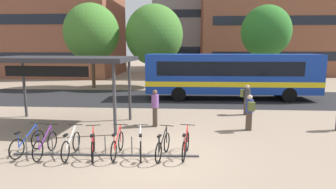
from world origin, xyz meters
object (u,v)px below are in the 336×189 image
at_px(commuter_olive_pack_1, 246,97).
at_px(street_tree_0, 92,33).
at_px(commuter_olive_pack_3, 250,110).
at_px(street_tree_1, 154,35).
at_px(parked_bicycle_red_4, 117,145).
at_px(street_tree_2, 266,32).
at_px(parked_bicycle_blue_0, 28,143).
at_px(parked_bicycle_black_6, 163,146).
at_px(transit_shelter, 62,61).
at_px(commuter_navy_pack_0, 155,105).
at_px(city_bus, 232,74).
at_px(parked_bicycle_red_7, 186,145).
at_px(parked_bicycle_red_3, 93,146).
at_px(parked_bicycle_white_5, 141,146).
at_px(parked_bicycle_white_2, 71,145).
at_px(parked_bicycle_purple_1, 45,145).

xyz_separation_m(commuter_olive_pack_1, street_tree_0, (-11.75, 9.78, 3.99)).
distance_m(commuter_olive_pack_3, street_tree_1, 15.17).
height_order(parked_bicycle_red_4, street_tree_2, street_tree_2).
xyz_separation_m(parked_bicycle_blue_0, parked_bicycle_black_6, (4.76, -0.03, 0.00)).
distance_m(parked_bicycle_blue_0, transit_shelter, 4.59).
bearing_deg(transit_shelter, commuter_navy_pack_0, 3.91).
distance_m(city_bus, parked_bicycle_red_4, 12.65).
relative_size(parked_bicycle_red_4, commuter_navy_pack_0, 0.98).
relative_size(parked_bicycle_red_7, transit_shelter, 0.26).
distance_m(parked_bicycle_red_3, commuter_navy_pack_0, 4.33).
bearing_deg(commuter_navy_pack_0, commuter_olive_pack_3, 86.59).
bearing_deg(parked_bicycle_blue_0, parked_bicycle_red_4, -78.72).
bearing_deg(parked_bicycle_red_4, city_bus, -26.12).
bearing_deg(commuter_olive_pack_1, street_tree_2, 96.88).
xyz_separation_m(street_tree_1, street_tree_2, (10.49, 2.20, 0.38)).
bearing_deg(street_tree_1, transit_shelter, -102.36).
bearing_deg(parked_bicycle_white_5, commuter_navy_pack_0, -10.29).
distance_m(commuter_navy_pack_0, commuter_olive_pack_3, 4.30).
bearing_deg(street_tree_0, parked_bicycle_blue_0, -79.82).
height_order(commuter_olive_pack_3, street_tree_2, street_tree_2).
xyz_separation_m(parked_bicycle_white_2, street_tree_2, (11.52, 19.20, 4.76)).
xyz_separation_m(city_bus, parked_bicycle_black_6, (-4.05, -11.28, -1.39)).
bearing_deg(street_tree_1, parked_bicycle_red_4, -88.11).
height_order(parked_bicycle_purple_1, transit_shelter, transit_shelter).
xyz_separation_m(parked_bicycle_red_4, transit_shelter, (-3.44, 3.71, 2.68)).
distance_m(parked_bicycle_red_7, commuter_olive_pack_3, 4.35).
xyz_separation_m(parked_bicycle_purple_1, commuter_olive_pack_1, (8.14, 6.54, 0.58)).
relative_size(parked_bicycle_red_3, street_tree_2, 0.22).
bearing_deg(parked_bicycle_white_2, parked_bicycle_purple_1, 89.66).
relative_size(commuter_olive_pack_1, street_tree_1, 0.22).
xyz_separation_m(street_tree_0, street_tree_1, (5.54, 0.70, -0.19)).
bearing_deg(city_bus, commuter_navy_pack_0, -122.93).
height_order(parked_bicycle_red_3, parked_bicycle_white_5, same).
xyz_separation_m(parked_bicycle_white_2, parked_bicycle_red_7, (3.93, 0.23, 0.00)).
distance_m(parked_bicycle_white_5, street_tree_0, 18.17).
bearing_deg(parked_bicycle_black_6, street_tree_2, -12.28).
xyz_separation_m(parked_bicycle_purple_1, street_tree_0, (-3.61, 16.32, 4.57)).
height_order(parked_bicycle_white_2, parked_bicycle_red_3, same).
xyz_separation_m(parked_bicycle_blue_0, commuter_olive_pack_1, (8.85, 6.41, 0.58)).
relative_size(commuter_olive_pack_1, street_tree_0, 0.22).
bearing_deg(parked_bicycle_red_3, parked_bicycle_red_4, -95.07).
bearing_deg(parked_bicycle_blue_0, street_tree_0, 21.28).
bearing_deg(parked_bicycle_red_7, parked_bicycle_purple_1, 100.37).
bearing_deg(parked_bicycle_red_3, parked_bicycle_blue_0, 71.23).
bearing_deg(parked_bicycle_red_3, city_bus, -44.86).
bearing_deg(commuter_olive_pack_3, parked_bicycle_blue_0, 106.42).
xyz_separation_m(city_bus, street_tree_2, (4.32, 7.83, 3.37)).
bearing_deg(commuter_navy_pack_0, street_tree_1, -171.47).
relative_size(parked_bicycle_white_2, commuter_olive_pack_3, 1.06).
xyz_separation_m(parked_bicycle_white_5, street_tree_1, (-1.36, 16.88, 4.38)).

